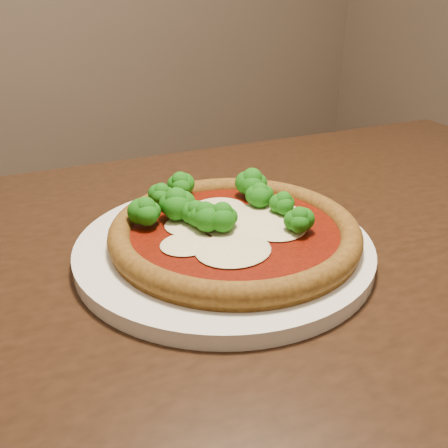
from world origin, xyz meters
TOP-DOWN VIEW (x-y plane):
  - dining_table at (-0.14, 0.08)m, footprint 1.40×0.95m
  - plate at (-0.19, 0.07)m, footprint 0.35×0.35m
  - pizza at (-0.18, 0.07)m, footprint 0.29×0.29m

SIDE VIEW (x-z plane):
  - dining_table at x=-0.14m, z-range 0.28..1.03m
  - plate at x=-0.19m, z-range 0.75..0.77m
  - pizza at x=-0.18m, z-range 0.75..0.81m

